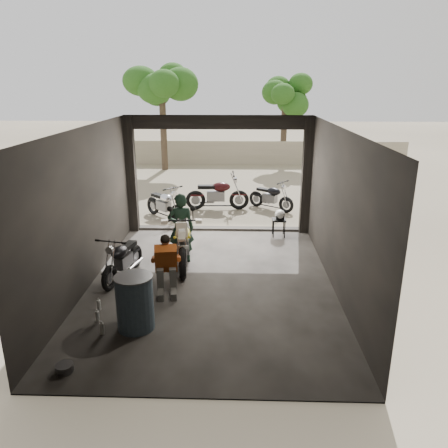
# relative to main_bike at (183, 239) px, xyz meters

# --- Properties ---
(ground) EXTENTS (80.00, 80.00, 0.00)m
(ground) POSITION_rel_main_bike_xyz_m (0.69, -0.96, -0.65)
(ground) COLOR #7A6D56
(ground) RESTS_ON ground
(garage) EXTENTS (7.00, 7.13, 3.20)m
(garage) POSITION_rel_main_bike_xyz_m (0.69, -0.41, 0.63)
(garage) COLOR #2D2B28
(garage) RESTS_ON ground
(boundary_wall) EXTENTS (18.00, 0.30, 1.20)m
(boundary_wall) POSITION_rel_main_bike_xyz_m (0.69, 13.04, -0.05)
(boundary_wall) COLOR gray
(boundary_wall) RESTS_ON ground
(tree_left) EXTENTS (2.20, 2.20, 5.60)m
(tree_left) POSITION_rel_main_bike_xyz_m (-2.31, 11.54, 3.34)
(tree_left) COLOR #382B1E
(tree_left) RESTS_ON ground
(tree_right) EXTENTS (2.20, 2.20, 5.00)m
(tree_right) POSITION_rel_main_bike_xyz_m (3.49, 13.04, 2.91)
(tree_right) COLOR #382B1E
(tree_right) RESTS_ON ground
(main_bike) EXTENTS (0.99, 2.01, 1.30)m
(main_bike) POSITION_rel_main_bike_xyz_m (0.00, 0.00, 0.00)
(main_bike) COLOR beige
(main_bike) RESTS_ON ground
(left_bike) EXTENTS (0.93, 1.60, 1.01)m
(left_bike) POSITION_rel_main_bike_xyz_m (-1.21, -0.74, -0.14)
(left_bike) COLOR black
(left_bike) RESTS_ON ground
(outside_bike_a) EXTENTS (1.58, 1.57, 1.07)m
(outside_bike_a) POSITION_rel_main_bike_xyz_m (-1.02, 3.58, -0.11)
(outside_bike_a) COLOR black
(outside_bike_a) RESTS_ON ground
(outside_bike_b) EXTENTS (1.84, 0.83, 1.22)m
(outside_bike_b) POSITION_rel_main_bike_xyz_m (0.56, 4.64, -0.04)
(outside_bike_b) COLOR #3A0E10
(outside_bike_b) RESTS_ON ground
(outside_bike_c) EXTENTS (1.55, 1.38, 1.00)m
(outside_bike_c) POSITION_rel_main_bike_xyz_m (2.32, 4.70, -0.15)
(outside_bike_c) COLOR black
(outside_bike_c) RESTS_ON ground
(rider) EXTENTS (0.65, 0.47, 1.65)m
(rider) POSITION_rel_main_bike_xyz_m (-0.07, 0.20, 0.18)
(rider) COLOR black
(rider) RESTS_ON ground
(mechanic) EXTENTS (0.70, 0.87, 1.14)m
(mechanic) POSITION_rel_main_bike_xyz_m (-0.16, -1.42, -0.08)
(mechanic) COLOR #AA4A16
(mechanic) RESTS_ON ground
(stool) EXTENTS (0.36, 0.36, 0.50)m
(stool) POSITION_rel_main_bike_xyz_m (2.35, 2.04, -0.22)
(stool) COLOR black
(stool) RESTS_ON ground
(helmet) EXTENTS (0.30, 0.32, 0.26)m
(helmet) POSITION_rel_main_bike_xyz_m (2.37, 2.02, -0.01)
(helmet) COLOR beige
(helmet) RESTS_ON stool
(oil_drum) EXTENTS (0.76, 0.76, 0.97)m
(oil_drum) POSITION_rel_main_bike_xyz_m (-0.48, -2.74, -0.16)
(oil_drum) COLOR #384D5F
(oil_drum) RESTS_ON ground
(sign_post) EXTENTS (0.79, 0.08, 2.36)m
(sign_post) POSITION_rel_main_bike_xyz_m (4.30, 1.83, 0.94)
(sign_post) COLOR black
(sign_post) RESTS_ON ground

